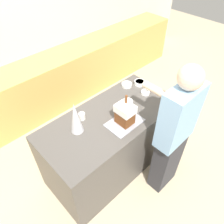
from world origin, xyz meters
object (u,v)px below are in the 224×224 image
(baking_tray, at_px, (125,122))
(decorative_tree, at_px, (76,118))
(candy_bowl_center_rear, at_px, (127,85))
(mug, at_px, (82,116))
(gingerbread_house, at_px, (125,114))
(person, at_px, (173,135))
(candy_bowl_near_tray_right, at_px, (146,92))
(candy_bowl_behind_tray, at_px, (127,102))
(candy_bowl_near_tray_left, at_px, (140,83))

(baking_tray, bearing_deg, decorative_tree, 148.58)
(baking_tray, relative_size, decorative_tree, 1.06)
(candy_bowl_center_rear, xyz_separation_m, mug, (-0.80, -0.08, 0.02))
(gingerbread_house, height_order, mug, gingerbread_house)
(candy_bowl_center_rear, distance_m, mug, 0.80)
(baking_tray, distance_m, person, 0.53)
(candy_bowl_center_rear, bearing_deg, gingerbread_house, -138.64)
(gingerbread_house, distance_m, decorative_tree, 0.51)
(candy_bowl_near_tray_right, height_order, person, person)
(candy_bowl_behind_tray, relative_size, person, 0.07)
(candy_bowl_near_tray_left, relative_size, person, 0.08)
(decorative_tree, relative_size, candy_bowl_near_tray_right, 3.38)
(mug, bearing_deg, person, -55.92)
(candy_bowl_near_tray_right, xyz_separation_m, candy_bowl_behind_tray, (-0.30, 0.03, 0.00))
(candy_bowl_near_tray_right, distance_m, candy_bowl_near_tray_left, 0.21)
(candy_bowl_near_tray_left, distance_m, person, 0.90)
(candy_bowl_near_tray_right, xyz_separation_m, mug, (-0.85, 0.20, 0.02))
(baking_tray, height_order, decorative_tree, decorative_tree)
(decorative_tree, xyz_separation_m, mug, (0.14, 0.10, -0.14))
(decorative_tree, xyz_separation_m, candy_bowl_behind_tray, (0.69, -0.07, -0.16))
(baking_tray, height_order, candy_bowl_near_tray_left, candy_bowl_near_tray_left)
(candy_bowl_behind_tray, bearing_deg, mug, 162.81)
(candy_bowl_near_tray_right, relative_size, candy_bowl_near_tray_left, 0.78)
(candy_bowl_behind_tray, height_order, person, person)
(decorative_tree, xyz_separation_m, candy_bowl_near_tray_right, (0.99, -0.10, -0.16))
(candy_bowl_near_tray_right, relative_size, mug, 1.34)
(candy_bowl_behind_tray, relative_size, mug, 1.58)
(decorative_tree, distance_m, person, 1.03)
(candy_bowl_near_tray_left, bearing_deg, candy_bowl_center_rear, 149.25)
(candy_bowl_near_tray_left, bearing_deg, person, -115.83)
(candy_bowl_center_rear, bearing_deg, candy_bowl_near_tray_right, -79.61)
(mug, height_order, person, person)
(gingerbread_house, height_order, person, person)
(mug, bearing_deg, decorative_tree, -144.80)
(mug, distance_m, person, 1.00)
(candy_bowl_near_tray_left, bearing_deg, candy_bowl_near_tray_right, -118.59)
(gingerbread_house, relative_size, mug, 4.03)
(candy_bowl_behind_tray, bearing_deg, gingerbread_house, -142.40)
(candy_bowl_near_tray_right, height_order, candy_bowl_near_tray_left, candy_bowl_near_tray_left)
(baking_tray, height_order, mug, mug)
(gingerbread_house, height_order, decorative_tree, decorative_tree)
(gingerbread_house, xyz_separation_m, candy_bowl_behind_tray, (0.25, 0.19, -0.11))
(decorative_tree, bearing_deg, gingerbread_house, -31.37)
(baking_tray, bearing_deg, person, -60.25)
(decorative_tree, distance_m, candy_bowl_near_tray_right, 1.01)
(candy_bowl_near_tray_left, xyz_separation_m, candy_bowl_behind_tray, (-0.40, -0.16, -0.00))
(candy_bowl_near_tray_left, relative_size, candy_bowl_behind_tray, 1.08)
(candy_bowl_near_tray_right, distance_m, person, 0.69)
(candy_bowl_behind_tray, distance_m, person, 0.66)
(candy_bowl_behind_tray, bearing_deg, person, -89.21)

